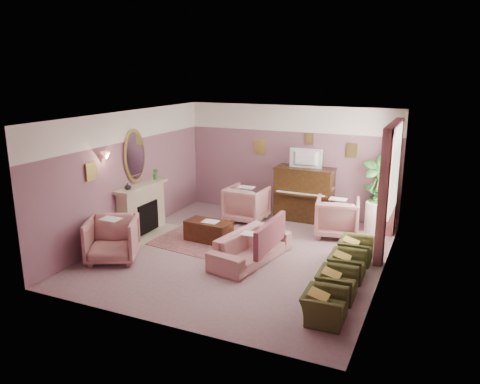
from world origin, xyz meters
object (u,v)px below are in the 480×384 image
at_px(olive_chair_c, 347,262).
at_px(coffee_table, 209,231).
at_px(floral_armchair_left, 247,202).
at_px(olive_chair_b, 337,280).
at_px(floral_armchair_front, 112,237).
at_px(olive_chair_d, 356,246).
at_px(olive_chair_a, 324,302).
at_px(side_table, 376,217).
at_px(television, 305,157).
at_px(floral_armchair_right, 337,215).
at_px(sofa, 251,242).
at_px(piano, 304,195).

bearing_deg(olive_chair_c, coffee_table, 168.69).
height_order(floral_armchair_left, olive_chair_b, floral_armchair_left).
height_order(floral_armchair_front, olive_chair_d, floral_armchair_front).
bearing_deg(olive_chair_b, olive_chair_a, -90.00).
bearing_deg(floral_armchair_left, olive_chair_d, -26.33).
relative_size(olive_chair_b, side_table, 1.01).
bearing_deg(coffee_table, television, 56.99).
bearing_deg(floral_armchair_right, coffee_table, -149.18).
xyz_separation_m(olive_chair_b, side_table, (0.11, 3.57, 0.04)).
xyz_separation_m(olive_chair_a, olive_chair_b, (0.00, 0.82, 0.00)).
height_order(sofa, floral_armchair_right, floral_armchair_right).
relative_size(floral_armchair_left, side_table, 1.38).
distance_m(piano, coffee_table, 2.77).
bearing_deg(olive_chair_a, side_table, 88.61).
relative_size(television, olive_chair_a, 1.13).
bearing_deg(olive_chair_d, floral_armchair_right, 117.15).
height_order(coffee_table, floral_armchair_front, floral_armchair_front).
bearing_deg(sofa, floral_armchair_left, 115.24).
height_order(floral_armchair_right, olive_chair_d, floral_armchair_right).
distance_m(coffee_table, olive_chair_d, 3.16).
height_order(coffee_table, side_table, side_table).
xyz_separation_m(television, olive_chair_d, (1.68, -2.07, -1.29)).
relative_size(floral_armchair_front, olive_chair_a, 1.37).
bearing_deg(side_table, television, 175.48).
bearing_deg(olive_chair_b, olive_chair_d, 90.00).
bearing_deg(floral_armchair_front, coffee_table, 54.96).
distance_m(floral_armchair_left, olive_chair_b, 4.29).
distance_m(olive_chair_d, side_table, 1.93).
relative_size(piano, floral_armchair_front, 1.45).
height_order(sofa, side_table, sofa).
height_order(piano, coffee_table, piano).
relative_size(piano, olive_chair_d, 1.98).
bearing_deg(floral_armchair_left, coffee_table, -96.84).
bearing_deg(piano, olive_chair_c, -60.19).
xyz_separation_m(floral_armchair_left, olive_chair_d, (2.95, -1.46, -0.18)).
bearing_deg(olive_chair_a, olive_chair_b, 90.00).
relative_size(sofa, olive_chair_d, 2.76).
bearing_deg(olive_chair_d, olive_chair_a, -90.00).
relative_size(coffee_table, olive_chair_c, 1.42).
distance_m(sofa, olive_chair_a, 2.50).
xyz_separation_m(floral_armchair_front, olive_chair_b, (4.36, 0.28, -0.18)).
xyz_separation_m(coffee_table, olive_chair_d, (3.15, 0.19, 0.08)).
height_order(olive_chair_b, olive_chair_c, same).
relative_size(coffee_table, olive_chair_b, 1.42).
xyz_separation_m(olive_chair_c, side_table, (0.11, 2.75, 0.04)).
relative_size(sofa, olive_chair_c, 2.76).
relative_size(olive_chair_c, side_table, 1.01).
bearing_deg(sofa, olive_chair_c, -0.17).
relative_size(sofa, olive_chair_a, 2.76).
relative_size(coffee_table, floral_armchair_front, 1.03).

